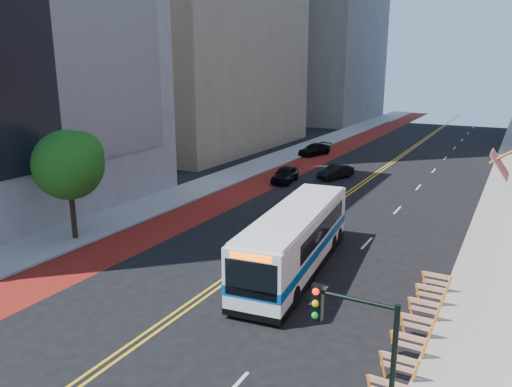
{
  "coord_description": "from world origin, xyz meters",
  "views": [
    {
      "loc": [
        12.39,
        -14.4,
        10.62
      ],
      "look_at": [
        0.35,
        8.0,
        3.96
      ],
      "focal_mm": 35.0,
      "sensor_mm": 36.0,
      "label": 1
    }
  ],
  "objects_px": {
    "transit_bus": "(296,239)",
    "traffic_signal": "(358,350)",
    "street_tree": "(69,162)",
    "car_b": "(336,172)",
    "car_c": "(314,149)",
    "car_a": "(285,174)"
  },
  "relations": [
    {
      "from": "street_tree",
      "to": "car_c",
      "type": "distance_m",
      "value": 34.89
    },
    {
      "from": "car_b",
      "to": "transit_bus",
      "type": "bearing_deg",
      "value": -55.11
    },
    {
      "from": "transit_bus",
      "to": "traffic_signal",
      "type": "bearing_deg",
      "value": -66.28
    },
    {
      "from": "car_b",
      "to": "car_c",
      "type": "relative_size",
      "value": 0.86
    },
    {
      "from": "street_tree",
      "to": "car_c",
      "type": "height_order",
      "value": "street_tree"
    },
    {
      "from": "traffic_signal",
      "to": "car_b",
      "type": "distance_m",
      "value": 35.75
    },
    {
      "from": "car_a",
      "to": "car_c",
      "type": "distance_m",
      "value": 14.6
    },
    {
      "from": "traffic_signal",
      "to": "car_a",
      "type": "height_order",
      "value": "traffic_signal"
    },
    {
      "from": "street_tree",
      "to": "car_b",
      "type": "distance_m",
      "value": 25.68
    },
    {
      "from": "traffic_signal",
      "to": "transit_bus",
      "type": "xyz_separation_m",
      "value": [
        -6.83,
        11.75,
        -1.98
      ]
    },
    {
      "from": "car_c",
      "to": "car_a",
      "type": "bearing_deg",
      "value": -61.08
    },
    {
      "from": "street_tree",
      "to": "car_c",
      "type": "bearing_deg",
      "value": 86.78
    },
    {
      "from": "street_tree",
      "to": "traffic_signal",
      "type": "xyz_separation_m",
      "value": [
        20.66,
        -9.55,
        -1.19
      ]
    },
    {
      "from": "transit_bus",
      "to": "car_b",
      "type": "distance_m",
      "value": 22.38
    },
    {
      "from": "traffic_signal",
      "to": "car_a",
      "type": "xyz_separation_m",
      "value": [
        -15.87,
        29.82,
        -3.0
      ]
    },
    {
      "from": "street_tree",
      "to": "transit_bus",
      "type": "distance_m",
      "value": 14.36
    },
    {
      "from": "traffic_signal",
      "to": "transit_bus",
      "type": "bearing_deg",
      "value": 120.16
    },
    {
      "from": "car_a",
      "to": "car_b",
      "type": "height_order",
      "value": "car_a"
    },
    {
      "from": "transit_bus",
      "to": "car_b",
      "type": "xyz_separation_m",
      "value": [
        -5.43,
        21.69,
        -1.09
      ]
    },
    {
      "from": "street_tree",
      "to": "transit_bus",
      "type": "xyz_separation_m",
      "value": [
        13.83,
        2.2,
        -3.17
      ]
    },
    {
      "from": "traffic_signal",
      "to": "transit_bus",
      "type": "distance_m",
      "value": 13.74
    },
    {
      "from": "traffic_signal",
      "to": "car_c",
      "type": "bearing_deg",
      "value": 112.98
    }
  ]
}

